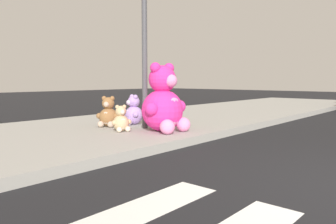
# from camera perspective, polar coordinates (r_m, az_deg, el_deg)

# --- Properties ---
(sidewalk) EXTENTS (28.00, 4.40, 0.15)m
(sidewalk) POSITION_cam_1_polar(r_m,az_deg,el_deg) (6.91, -14.58, -3.56)
(sidewalk) COLOR #9E9B93
(sidewalk) RESTS_ON ground_plane
(sign_pole) EXTENTS (0.56, 0.11, 3.20)m
(sign_pole) POSITION_cam_1_polar(r_m,az_deg,el_deg) (6.88, -4.04, 11.37)
(sign_pole) COLOR #4C4C51
(sign_pole) RESTS_ON sidewalk
(plush_pink_large) EXTENTS (1.03, 0.90, 1.33)m
(plush_pink_large) POSITION_cam_1_polar(r_m,az_deg,el_deg) (6.41, -0.72, 1.36)
(plush_pink_large) COLOR #F22D93
(plush_pink_large) RESTS_ON sidewalk
(plush_tan) EXTENTS (0.38, 0.37, 0.52)m
(plush_tan) POSITION_cam_1_polar(r_m,az_deg,el_deg) (6.49, -8.03, -1.50)
(plush_tan) COLOR tan
(plush_tan) RESTS_ON sidewalk
(plush_lime) EXTENTS (0.53, 0.48, 0.69)m
(plush_lime) POSITION_cam_1_polar(r_m,az_deg,el_deg) (7.51, -0.51, 0.04)
(plush_lime) COLOR #8CD133
(plush_lime) RESTS_ON sidewalk
(plush_brown) EXTENTS (0.47, 0.45, 0.65)m
(plush_brown) POSITION_cam_1_polar(r_m,az_deg,el_deg) (7.20, -10.26, -0.41)
(plush_brown) COLOR olive
(plush_brown) RESTS_ON sidewalk
(plush_lavender) EXTENTS (0.48, 0.50, 0.67)m
(plush_lavender) POSITION_cam_1_polar(r_m,az_deg,el_deg) (7.48, -6.04, -0.08)
(plush_lavender) COLOR #B28CD8
(plush_lavender) RESTS_ON sidewalk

